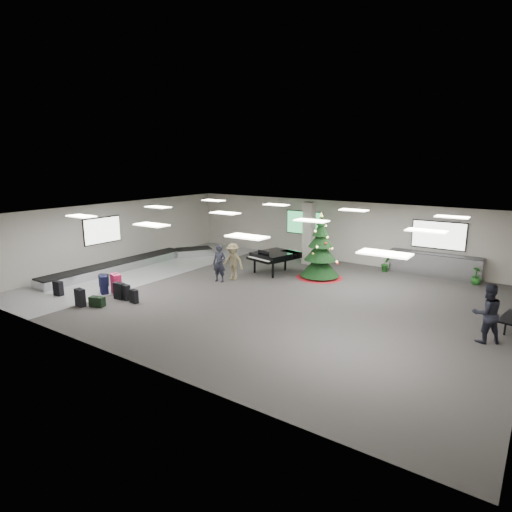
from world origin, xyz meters
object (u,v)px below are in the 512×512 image
Objects in this scene: christmas_tree at (320,256)px; traveler_b at (233,262)px; grand_piano at (274,256)px; traveler_bench at (487,313)px; pink_suitcase at (116,284)px; traveler_a at (219,263)px; potted_plant_left at (386,264)px; baggage_carousel at (134,263)px; potted_plant_right at (476,276)px; service_counter at (434,265)px.

traveler_b is (-3.08, -2.51, -0.20)m from christmas_tree.
traveler_bench is (9.39, -3.16, 0.06)m from grand_piano.
traveler_a is (2.30, 3.75, 0.41)m from pink_suitcase.
pink_suitcase is at bearing -129.64° from christmas_tree.
pink_suitcase is 8.92m from christmas_tree.
christmas_tree is at bearing -62.76° from traveler_bench.
grand_piano is 2.94× the size of potted_plant_left.
pink_suitcase is at bearing -48.99° from baggage_carousel.
christmas_tree is 4.03× the size of potted_plant_right.
traveler_b reaches higher than baggage_carousel.
christmas_tree is at bearing -155.03° from potted_plant_right.
baggage_carousel is at bearing -171.49° from traveler_b.
traveler_b is at bearing -100.44° from grand_piano.
christmas_tree is 8.09m from traveler_bench.
baggage_carousel is 5.81× the size of traveler_b.
potted_plant_left is at bearing -168.13° from service_counter.
traveler_a is at bearing -137.40° from christmas_tree.
pink_suitcase is 0.47× the size of traveler_bench.
grand_piano is at bearing -150.20° from service_counter.
service_counter is at bearing 63.93° from pink_suitcase.
traveler_a is at bearing -101.07° from grand_piano.
traveler_a reaches higher than grand_piano.
traveler_b is at bearing 77.70° from pink_suitcase.
baggage_carousel is at bearing -156.53° from potted_plant_right.
grand_piano is (-6.46, -3.70, 0.29)m from service_counter.
christmas_tree reaches higher than service_counter.
traveler_bench is (15.78, -0.13, 0.68)m from baggage_carousel.
grand_piano is at bearing -143.15° from potted_plant_left.
potted_plant_left is (5.53, 5.86, -0.42)m from traveler_a.
christmas_tree reaches higher than traveler_bench.
baggage_carousel is 12.43m from potted_plant_left.
baggage_carousel is 3.21× the size of christmas_tree.
traveler_bench is at bearing 32.55° from pink_suitcase.
traveler_bench is (10.29, -1.14, 0.06)m from traveler_b.
baggage_carousel is 4.11× the size of grand_piano.
service_counter is 1.71× the size of grand_piano.
traveler_a is at bearing -38.89° from traveler_bench.
pink_suitcase is 4.42m from traveler_a.
traveler_b is at bearing -142.13° from service_counter.
pink_suitcase is (2.89, -3.32, 0.20)m from baggage_carousel.
traveler_bench is 8.18m from potted_plant_left.
grand_piano is 1.32× the size of traveler_bench.
service_counter is 5.39× the size of potted_plant_right.
traveler_b reaches higher than grand_piano.
traveler_b is 7.44m from potted_plant_left.
traveler_a is at bearing 4.71° from baggage_carousel.
baggage_carousel is 12.92× the size of potted_plant_right.
potted_plant_right is (9.17, 5.35, -0.46)m from traveler_b.
grand_piano is 5.44m from potted_plant_left.
traveler_a is (-3.37, -3.10, -0.21)m from christmas_tree.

